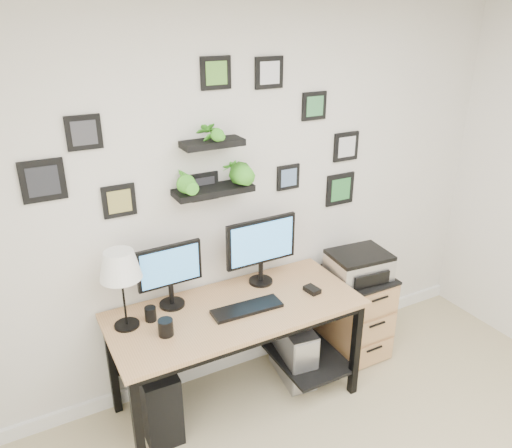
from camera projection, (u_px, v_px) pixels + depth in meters
room at (251, 353)px, 3.84m from camera, size 4.00×4.00×4.00m
desk at (239, 320)px, 3.24m from camera, size 1.60×0.70×0.75m
monitor_left at (170, 271)px, 3.07m from camera, size 0.41×0.17×0.42m
monitor_right at (261, 246)px, 3.33m from camera, size 0.51×0.17×0.47m
keyboard at (247, 308)px, 3.12m from camera, size 0.45×0.16×0.02m
mouse at (312, 290)px, 3.32m from camera, size 0.09×0.12×0.03m
table_lamp at (120, 267)px, 2.81m from camera, size 0.24×0.24×0.49m
mug at (166, 327)px, 2.87m from camera, size 0.09×0.09×0.10m
pen_cup at (151, 314)px, 3.01m from camera, size 0.07×0.07×0.09m
pc_tower_black at (155, 394)px, 3.16m from camera, size 0.22×0.49×0.49m
pc_tower_grey at (293, 350)px, 3.60m from camera, size 0.25×0.47×0.44m
file_cabinet at (354, 312)px, 3.84m from camera, size 0.43×0.53×0.67m
printer at (359, 265)px, 3.64m from camera, size 0.45×0.37×0.19m
wall_decor at (220, 158)px, 3.06m from camera, size 2.25×0.18×1.10m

